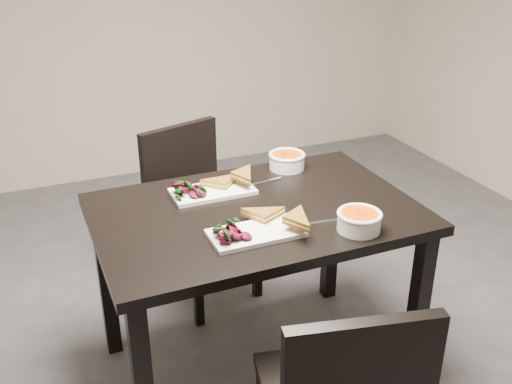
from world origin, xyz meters
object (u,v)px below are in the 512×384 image
at_px(plate_near, 256,233).
at_px(table, 256,232).
at_px(soup_bowl_near, 359,220).
at_px(chair_far, 195,203).
at_px(soup_bowl_far, 287,160).
at_px(plate_far, 213,191).

bearing_deg(plate_near, table, 67.37).
xyz_separation_m(plate_near, soup_bowl_near, (0.34, -0.11, 0.03)).
bearing_deg(soup_bowl_near, table, 132.48).
relative_size(plate_near, soup_bowl_near, 2.06).
distance_m(chair_far, plate_near, 0.89).
bearing_deg(table, chair_far, 93.68).
bearing_deg(soup_bowl_near, chair_far, 107.94).
bearing_deg(plate_near, soup_bowl_far, 54.45).
bearing_deg(soup_bowl_near, soup_bowl_far, 89.05).
bearing_deg(plate_near, soup_bowl_near, -17.02).
xyz_separation_m(plate_far, soup_bowl_far, (0.38, 0.12, 0.03)).
xyz_separation_m(soup_bowl_near, plate_far, (-0.37, 0.48, -0.03)).
relative_size(chair_far, plate_far, 2.60).
bearing_deg(plate_far, plate_near, -85.93).
xyz_separation_m(table, soup_bowl_near, (0.27, -0.29, 0.14)).
relative_size(table, plate_far, 3.68).
relative_size(table, soup_bowl_far, 7.53).
relative_size(plate_far, soup_bowl_far, 2.05).
height_order(soup_bowl_near, soup_bowl_far, same).
bearing_deg(chair_far, table, -104.04).
relative_size(chair_far, plate_near, 2.61).
bearing_deg(soup_bowl_far, soup_bowl_near, -90.95).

